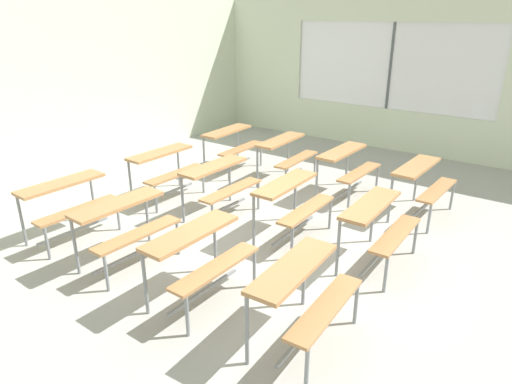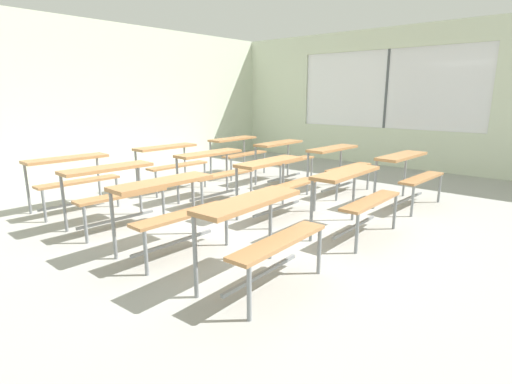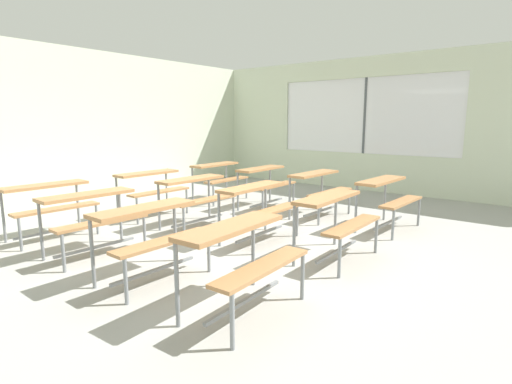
{
  "view_description": "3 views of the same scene",
  "coord_description": "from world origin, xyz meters",
  "px_view_note": "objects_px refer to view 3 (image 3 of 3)",
  "views": [
    {
      "loc": [
        -4.32,
        -2.84,
        2.76
      ],
      "look_at": [
        0.27,
        0.46,
        0.51
      ],
      "focal_mm": 32.09,
      "sensor_mm": 36.0,
      "label": 1
    },
    {
      "loc": [
        -3.8,
        -3.3,
        1.6
      ],
      "look_at": [
        -0.12,
        -0.1,
        0.4
      ],
      "focal_mm": 28.0,
      "sensor_mm": 36.0,
      "label": 2
    },
    {
      "loc": [
        -3.8,
        -3.3,
        1.6
      ],
      "look_at": [
        0.37,
        0.01,
        0.64
      ],
      "focal_mm": 28.0,
      "sensor_mm": 36.0,
      "label": 3
    }
  ],
  "objects_px": {
    "desk_bench_r3c1": "(151,183)",
    "desk_bench_r2c2": "(265,178)",
    "desk_bench_r3c2": "(219,173)",
    "desk_bench_r0c1": "(336,212)",
    "desk_bench_r1c2": "(319,184)",
    "desk_bench_r0c2": "(388,192)",
    "desk_bench_r2c1": "(196,190)",
    "desk_bench_r3c0": "(49,198)",
    "desk_bench_r0c0": "(242,247)",
    "desk_bench_r1c1": "(258,200)",
    "desk_bench_r1c0": "(151,226)",
    "desk_bench_r2c0": "(92,209)"
  },
  "relations": [
    {
      "from": "desk_bench_r0c0",
      "to": "desk_bench_r3c1",
      "type": "distance_m",
      "value": 3.82
    },
    {
      "from": "desk_bench_r0c1",
      "to": "desk_bench_r1c2",
      "type": "relative_size",
      "value": 0.99
    },
    {
      "from": "desk_bench_r1c0",
      "to": "desk_bench_r1c2",
      "type": "distance_m",
      "value": 3.43
    },
    {
      "from": "desk_bench_r1c0",
      "to": "desk_bench_r1c1",
      "type": "height_order",
      "value": "same"
    },
    {
      "from": "desk_bench_r3c1",
      "to": "desk_bench_r3c2",
      "type": "height_order",
      "value": "same"
    },
    {
      "from": "desk_bench_r2c0",
      "to": "desk_bench_r3c2",
      "type": "height_order",
      "value": "same"
    },
    {
      "from": "desk_bench_r2c0",
      "to": "desk_bench_r0c2",
      "type": "bearing_deg",
      "value": -32.38
    },
    {
      "from": "desk_bench_r1c0",
      "to": "desk_bench_r2c0",
      "type": "xyz_separation_m",
      "value": [
        0.04,
        1.17,
        0.0
      ]
    },
    {
      "from": "desk_bench_r0c2",
      "to": "desk_bench_r1c1",
      "type": "height_order",
      "value": "same"
    },
    {
      "from": "desk_bench_r2c0",
      "to": "desk_bench_r3c1",
      "type": "distance_m",
      "value": 2.0
    },
    {
      "from": "desk_bench_r2c2",
      "to": "desk_bench_r3c0",
      "type": "bearing_deg",
      "value": 159.99
    },
    {
      "from": "desk_bench_r0c1",
      "to": "desk_bench_r2c1",
      "type": "height_order",
      "value": "same"
    },
    {
      "from": "desk_bench_r2c2",
      "to": "desk_bench_r3c2",
      "type": "relative_size",
      "value": 1.0
    },
    {
      "from": "desk_bench_r3c1",
      "to": "desk_bench_r1c1",
      "type": "bearing_deg",
      "value": -88.92
    },
    {
      "from": "desk_bench_r1c2",
      "to": "desk_bench_r1c0",
      "type": "bearing_deg",
      "value": -177.95
    },
    {
      "from": "desk_bench_r0c0",
      "to": "desk_bench_r1c1",
      "type": "bearing_deg",
      "value": 31.59
    },
    {
      "from": "desk_bench_r0c1",
      "to": "desk_bench_r3c1",
      "type": "distance_m",
      "value": 3.43
    },
    {
      "from": "desk_bench_r2c0",
      "to": "desk_bench_r3c2",
      "type": "xyz_separation_m",
      "value": [
        3.35,
        1.12,
        0.0
      ]
    },
    {
      "from": "desk_bench_r1c2",
      "to": "desk_bench_r2c0",
      "type": "distance_m",
      "value": 3.58
    },
    {
      "from": "desk_bench_r0c1",
      "to": "desk_bench_r3c0",
      "type": "relative_size",
      "value": 0.99
    },
    {
      "from": "desk_bench_r2c2",
      "to": "desk_bench_r3c2",
      "type": "bearing_deg",
      "value": 90.43
    },
    {
      "from": "desk_bench_r0c1",
      "to": "desk_bench_r1c0",
      "type": "xyz_separation_m",
      "value": [
        -1.7,
        1.17,
        0.0
      ]
    },
    {
      "from": "desk_bench_r0c2",
      "to": "desk_bench_r3c0",
      "type": "relative_size",
      "value": 1.0
    },
    {
      "from": "desk_bench_r2c2",
      "to": "desk_bench_r3c1",
      "type": "bearing_deg",
      "value": 145.49
    },
    {
      "from": "desk_bench_r0c2",
      "to": "desk_bench_r2c1",
      "type": "xyz_separation_m",
      "value": [
        -1.67,
        2.32,
        0.0
      ]
    },
    {
      "from": "desk_bench_r1c2",
      "to": "desk_bench_r3c1",
      "type": "distance_m",
      "value": 2.82
    },
    {
      "from": "desk_bench_r3c0",
      "to": "desk_bench_r0c0",
      "type": "bearing_deg",
      "value": -88.05
    },
    {
      "from": "desk_bench_r3c1",
      "to": "desk_bench_r2c1",
      "type": "bearing_deg",
      "value": -89.87
    },
    {
      "from": "desk_bench_r0c1",
      "to": "desk_bench_r0c2",
      "type": "relative_size",
      "value": 0.99
    },
    {
      "from": "desk_bench_r1c2",
      "to": "desk_bench_r3c1",
      "type": "xyz_separation_m",
      "value": [
        -1.71,
        2.24,
        0.0
      ]
    },
    {
      "from": "desk_bench_r3c1",
      "to": "desk_bench_r3c2",
      "type": "relative_size",
      "value": 1.0
    },
    {
      "from": "desk_bench_r1c1",
      "to": "desk_bench_r3c1",
      "type": "xyz_separation_m",
      "value": [
        0.0,
        2.29,
        0.0
      ]
    },
    {
      "from": "desk_bench_r0c1",
      "to": "desk_bench_r1c0",
      "type": "bearing_deg",
      "value": 144.65
    },
    {
      "from": "desk_bench_r2c2",
      "to": "desk_bench_r3c0",
      "type": "relative_size",
      "value": 0.99
    },
    {
      "from": "desk_bench_r3c1",
      "to": "desk_bench_r2c2",
      "type": "bearing_deg",
      "value": -31.94
    },
    {
      "from": "desk_bench_r0c1",
      "to": "desk_bench_r1c0",
      "type": "height_order",
      "value": "same"
    },
    {
      "from": "desk_bench_r0c2",
      "to": "desk_bench_r2c1",
      "type": "relative_size",
      "value": 1.01
    },
    {
      "from": "desk_bench_r0c1",
      "to": "desk_bench_r1c0",
      "type": "distance_m",
      "value": 2.06
    },
    {
      "from": "desk_bench_r2c1",
      "to": "desk_bench_r3c2",
      "type": "relative_size",
      "value": 1.0
    },
    {
      "from": "desk_bench_r0c2",
      "to": "desk_bench_r2c1",
      "type": "bearing_deg",
      "value": 128.01
    },
    {
      "from": "desk_bench_r1c0",
      "to": "desk_bench_r3c0",
      "type": "relative_size",
      "value": 0.99
    },
    {
      "from": "desk_bench_r0c0",
      "to": "desk_bench_r1c1",
      "type": "relative_size",
      "value": 1.02
    },
    {
      "from": "desk_bench_r3c0",
      "to": "desk_bench_r3c1",
      "type": "bearing_deg",
      "value": 1.35
    },
    {
      "from": "desk_bench_r2c2",
      "to": "desk_bench_r3c1",
      "type": "height_order",
      "value": "same"
    },
    {
      "from": "desk_bench_r0c2",
      "to": "desk_bench_r3c2",
      "type": "distance_m",
      "value": 3.45
    },
    {
      "from": "desk_bench_r2c2",
      "to": "desk_bench_r3c2",
      "type": "height_order",
      "value": "same"
    },
    {
      "from": "desk_bench_r0c2",
      "to": "desk_bench_r1c0",
      "type": "relative_size",
      "value": 1.01
    },
    {
      "from": "desk_bench_r3c1",
      "to": "desk_bench_r0c1",
      "type": "bearing_deg",
      "value": -89.11
    },
    {
      "from": "desk_bench_r1c1",
      "to": "desk_bench_r1c2",
      "type": "distance_m",
      "value": 1.71
    },
    {
      "from": "desk_bench_r2c2",
      "to": "desk_bench_r1c2",
      "type": "bearing_deg",
      "value": -91.39
    }
  ]
}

